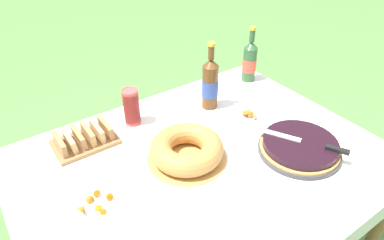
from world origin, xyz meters
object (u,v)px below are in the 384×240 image
Objects in this scene: serving_knife at (308,142)px; cider_bottle_amber at (210,84)px; berry_tart at (299,147)px; snack_plate_left at (247,116)px; bundt_cake at (187,149)px; cup_stack at (131,107)px; bread_board at (84,138)px; snack_plate_near at (92,203)px; cider_bottle_green at (250,61)px.

serving_knife is 0.53m from cider_bottle_amber.
snack_plate_left is at bearing 91.48° from berry_tart.
cup_stack is (-0.06, 0.35, 0.04)m from bundt_cake.
berry_tart is at bearing -38.67° from bread_board.
cup_stack reaches higher than bundt_cake.
bread_board is (-0.24, -0.02, -0.06)m from cup_stack.
snack_plate_near is (-0.72, -0.27, -0.12)m from cider_bottle_amber.
snack_plate_left is at bearing -25.11° from serving_knife.
cider_bottle_green is (0.66, 0.35, 0.07)m from bundt_cake.
berry_tart is 0.65m from cider_bottle_green.
cider_bottle_green is 0.36m from cider_bottle_amber.
cup_stack is 0.25m from bread_board.
cup_stack is 0.51m from snack_plate_near.
serving_knife reaches higher than berry_tart.
bundt_cake is 0.45m from bread_board.
berry_tart is 1.76× the size of snack_plate_left.
bundt_cake is 1.70× the size of snack_plate_left.
cider_bottle_amber is 0.23m from snack_plate_left.
cider_bottle_amber is (-0.09, 0.49, 0.10)m from berry_tart.
serving_knife reaches higher than snack_plate_near.
cup_stack reaches higher than snack_plate_near.
cider_bottle_amber is at bearing -164.34° from cider_bottle_green.
bundt_cake is at bearing -169.47° from snack_plate_left.
cider_bottle_green is (0.72, 0.01, 0.03)m from cup_stack.
bundt_cake is 0.36m from cup_stack.
bread_board is at bearing 173.37° from cider_bottle_amber.
snack_plate_left is at bearing -66.19° from cider_bottle_amber.
cider_bottle_amber is at bearing 113.81° from snack_plate_left.
cider_bottle_amber is (-0.10, 0.52, 0.07)m from serving_knife.
bread_board reaches higher than snack_plate_left.
bundt_cake is at bearing 28.92° from serving_knife.
cider_bottle_green reaches higher than snack_plate_left.
snack_plate_left is 0.74m from bread_board.
serving_knife is at bearing -51.83° from cup_stack.
cider_bottle_green is (0.25, 0.62, 0.05)m from serving_knife.
bundt_cake is 0.96× the size of cider_bottle_amber.
cider_bottle_green is 1.18× the size of bread_board.
cider_bottle_green is 1.35× the size of snack_plate_near.
cider_bottle_green reaches higher than bread_board.
cup_stack is 0.92× the size of snack_plate_left.
berry_tart is 0.90m from bread_board.
bread_board reaches higher than snack_plate_near.
berry_tart is at bearing -51.47° from cup_stack.
cider_bottle_amber reaches higher than cider_bottle_green.
bundt_cake is 0.75m from cider_bottle_green.
bundt_cake is 1.06× the size of cider_bottle_green.
berry_tart is at bearing -113.74° from cider_bottle_green.
snack_plate_near is (-1.07, -0.37, -0.10)m from cider_bottle_green.
bundt_cake is (-0.40, 0.24, 0.02)m from berry_tart.
bundt_cake is at bearing -151.81° from cider_bottle_green.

